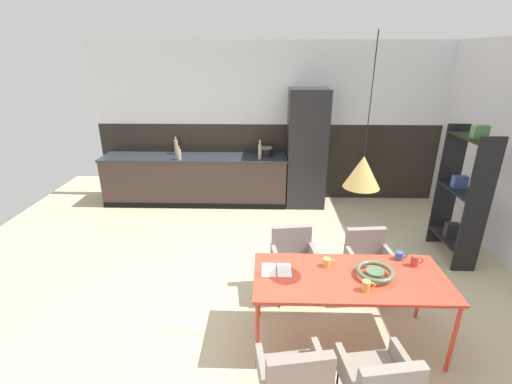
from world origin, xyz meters
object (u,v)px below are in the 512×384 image
object	(u,v)px
pendant_lamp_over_table_near	(363,172)
bottle_wine_green	(179,154)
mug_dark_espresso	(327,262)
armchair_corner_seat	(380,379)
mug_white_ceramic	(415,261)
bottle_spice_small	(176,147)
armchair_facing_counter	(293,253)
bottle_oil_tall	(260,151)
armchair_head_of_table	(368,255)
fruit_bowl	(375,272)
mug_short_terracotta	(366,286)
cooking_pot	(266,151)
dining_table	(350,281)
open_book	(276,270)
mug_tall_blue	(400,256)
open_shelf_unit	(461,194)
refrigerator_column	(307,149)
armchair_by_stool	(295,378)

from	to	relation	value
pendant_lamp_over_table_near	bottle_wine_green	bearing A→B (deg)	125.21
mug_dark_espresso	armchair_corner_seat	bearing A→B (deg)	-77.68
mug_white_ceramic	bottle_spice_small	xyz separation A→B (m)	(-3.07, 3.40, 0.24)
armchair_facing_counter	bottle_oil_tall	distance (m)	2.62
armchair_head_of_table	fruit_bowl	distance (m)	0.86
armchair_head_of_table	mug_short_terracotta	size ratio (longest dim) A/B	6.48
cooking_pot	armchair_facing_counter	bearing A→B (deg)	-83.38
bottle_oil_tall	mug_dark_espresso	bearing A→B (deg)	-77.54
fruit_bowl	mug_short_terracotta	world-z (taller)	mug_short_terracotta
dining_table	bottle_wine_green	bearing A→B (deg)	125.35
fruit_bowl	dining_table	bearing A→B (deg)	-178.15
armchair_facing_counter	bottle_spice_small	size ratio (longest dim) A/B	2.51
open_book	bottle_spice_small	distance (m)	3.94
mug_tall_blue	dining_table	bearing A→B (deg)	-150.75
armchair_head_of_table	bottle_wine_green	bearing A→B (deg)	-47.82
dining_table	bottle_wine_green	xyz separation A→B (m)	(-2.27, 3.21, 0.30)
bottle_spice_small	fruit_bowl	bearing A→B (deg)	-53.67
pendant_lamp_over_table_near	open_shelf_unit	bearing A→B (deg)	42.95
armchair_corner_seat	bottle_wine_green	world-z (taller)	bottle_wine_green
bottle_oil_tall	refrigerator_column	bearing A→B (deg)	8.79
bottle_wine_green	bottle_spice_small	size ratio (longest dim) A/B	0.75
mug_white_ceramic	mug_tall_blue	bearing A→B (deg)	134.21
armchair_head_of_table	pendant_lamp_over_table_near	world-z (taller)	pendant_lamp_over_table_near
mug_short_terracotta	dining_table	bearing A→B (deg)	113.62
pendant_lamp_over_table_near	mug_tall_blue	bearing A→B (deg)	30.56
refrigerator_column	dining_table	bearing A→B (deg)	-89.09
armchair_by_stool	pendant_lamp_over_table_near	distance (m)	1.62
mug_dark_espresso	open_shelf_unit	bearing A→B (deg)	36.95
mug_tall_blue	refrigerator_column	bearing A→B (deg)	100.83
bottle_spice_small	armchair_corner_seat	bearing A→B (deg)	-61.22
armchair_facing_counter	mug_dark_espresso	distance (m)	0.72
mug_tall_blue	bottle_wine_green	xyz separation A→B (m)	(-2.82, 2.90, 0.21)
armchair_head_of_table	cooking_pot	distance (m)	3.00
dining_table	pendant_lamp_over_table_near	world-z (taller)	pendant_lamp_over_table_near
armchair_by_stool	fruit_bowl	xyz separation A→B (m)	(0.78, 0.90, 0.29)
dining_table	open_shelf_unit	distance (m)	2.44
mug_white_ceramic	cooking_pot	xyz separation A→B (m)	(-1.42, 3.32, 0.18)
cooking_pot	bottle_wine_green	xyz separation A→B (m)	(-1.50, -0.30, 0.02)
refrigerator_column	mug_dark_espresso	xyz separation A→B (m)	(-0.13, -3.27, -0.26)
open_book	mug_tall_blue	distance (m)	1.23
armchair_facing_counter	open_book	distance (m)	0.77
armchair_corner_seat	pendant_lamp_over_table_near	xyz separation A→B (m)	(-0.04, 0.87, 1.25)
armchair_by_stool	pendant_lamp_over_table_near	xyz separation A→B (m)	(0.56, 0.88, 1.25)
open_book	pendant_lamp_over_table_near	distance (m)	1.21
mug_tall_blue	bottle_oil_tall	xyz separation A→B (m)	(-1.42, 3.00, 0.25)
refrigerator_column	armchair_head_of_table	bearing A→B (deg)	-80.29
fruit_bowl	armchair_by_stool	bearing A→B (deg)	-130.80
refrigerator_column	open_book	bearing A→B (deg)	-100.35
fruit_bowl	bottle_oil_tall	size ratio (longest dim) A/B	1.01
mug_white_ceramic	bottle_wine_green	xyz separation A→B (m)	(-2.92, 3.01, 0.20)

